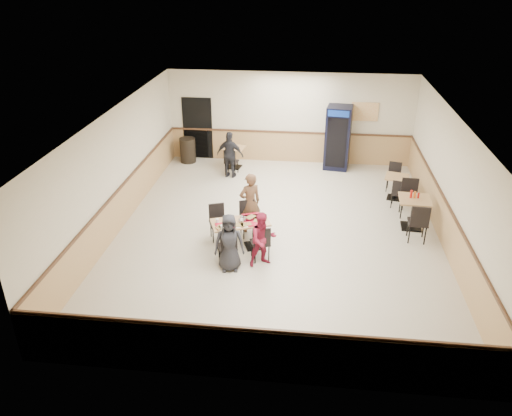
# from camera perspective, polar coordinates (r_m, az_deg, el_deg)

# --- Properties ---
(ground) EXTENTS (10.00, 10.00, 0.00)m
(ground) POSITION_cam_1_polar(r_m,az_deg,el_deg) (12.59, 2.47, -2.74)
(ground) COLOR beige
(ground) RESTS_ON ground
(room_shell) EXTENTS (10.00, 10.00, 10.00)m
(room_shell) POSITION_cam_1_polar(r_m,az_deg,el_deg) (14.66, 10.21, 3.72)
(room_shell) COLOR silver
(room_shell) RESTS_ON ground
(main_table) EXTENTS (1.47, 1.09, 0.71)m
(main_table) POSITION_cam_1_polar(r_m,az_deg,el_deg) (11.67, -1.79, -2.61)
(main_table) COLOR black
(main_table) RESTS_ON ground
(main_chairs) EXTENTS (1.64, 1.86, 0.90)m
(main_chairs) POSITION_cam_1_polar(r_m,az_deg,el_deg) (11.67, -2.02, -2.74)
(main_chairs) COLOR black
(main_chairs) RESTS_ON ground
(diner_woman_left) EXTENTS (0.71, 0.53, 1.33)m
(diner_woman_left) POSITION_cam_1_polar(r_m,az_deg,el_deg) (10.82, -3.08, -3.98)
(diner_woman_left) COLOR black
(diner_woman_left) RESTS_ON ground
(diner_woman_right) EXTENTS (0.78, 0.72, 1.28)m
(diner_woman_right) POSITION_cam_1_polar(r_m,az_deg,el_deg) (10.97, 0.80, -3.61)
(diner_woman_right) COLOR maroon
(diner_woman_right) RESTS_ON ground
(diner_man_opposite) EXTENTS (0.67, 0.61, 1.55)m
(diner_man_opposite) POSITION_cam_1_polar(r_m,az_deg,el_deg) (12.31, -0.69, 0.61)
(diner_man_opposite) COLOR brown
(diner_man_opposite) RESTS_ON ground
(lone_diner) EXTENTS (0.91, 0.51, 1.47)m
(lone_diner) POSITION_cam_1_polar(r_m,az_deg,el_deg) (15.56, -2.98, 6.08)
(lone_diner) COLOR black
(lone_diner) RESTS_ON ground
(tabletop_clutter) EXTENTS (1.18, 1.00, 0.12)m
(tabletop_clutter) POSITION_cam_1_polar(r_m,az_deg,el_deg) (11.52, -1.67, -1.56)
(tabletop_clutter) COLOR #AC0B20
(tabletop_clutter) RESTS_ON main_table
(side_table_near) EXTENTS (0.81, 0.81, 0.81)m
(side_table_near) POSITION_cam_1_polar(r_m,az_deg,el_deg) (13.15, 17.56, -0.05)
(side_table_near) COLOR black
(side_table_near) RESTS_ON ground
(side_table_near_chair_south) EXTENTS (0.51, 0.51, 1.03)m
(side_table_near_chair_south) POSITION_cam_1_polar(r_m,az_deg,el_deg) (12.60, 18.02, -1.47)
(side_table_near_chair_south) COLOR black
(side_table_near_chair_south) RESTS_ON ground
(side_table_near_chair_north) EXTENTS (0.51, 0.51, 1.03)m
(side_table_near_chair_north) POSITION_cam_1_polar(r_m,az_deg,el_deg) (13.74, 17.11, 1.05)
(side_table_near_chair_north) COLOR black
(side_table_near_chair_north) RESTS_ON ground
(side_table_far) EXTENTS (0.77, 0.77, 0.68)m
(side_table_far) POSITION_cam_1_polar(r_m,az_deg,el_deg) (14.71, 15.73, 2.68)
(side_table_far) COLOR black
(side_table_far) RESTS_ON ground
(side_table_far_chair_south) EXTENTS (0.48, 0.48, 0.86)m
(side_table_far_chair_south) POSITION_cam_1_polar(r_m,az_deg,el_deg) (14.23, 16.01, 1.72)
(side_table_far_chair_south) COLOR black
(side_table_far_chair_south) RESTS_ON ground
(side_table_far_chair_north) EXTENTS (0.48, 0.48, 0.86)m
(side_table_far_chair_north) POSITION_cam_1_polar(r_m,az_deg,el_deg) (15.22, 15.45, 3.42)
(side_table_far_chair_north) COLOR black
(side_table_far_chair_north) RESTS_ON ground
(condiment_caddy) EXTENTS (0.23, 0.06, 0.20)m
(condiment_caddy) POSITION_cam_1_polar(r_m,az_deg,el_deg) (13.04, 17.61, 1.47)
(condiment_caddy) COLOR #B5130C
(condiment_caddy) RESTS_ON side_table_near
(back_table) EXTENTS (0.75, 0.75, 0.70)m
(back_table) POSITION_cam_1_polar(r_m,az_deg,el_deg) (16.39, -2.51, 6.16)
(back_table) COLOR black
(back_table) RESTS_ON ground
(back_table_chair_lone) EXTENTS (0.47, 0.47, 0.88)m
(back_table_chair_lone) POSITION_cam_1_polar(r_m,az_deg,el_deg) (15.88, -2.82, 5.39)
(back_table_chair_lone) COLOR black
(back_table_chair_lone) RESTS_ON ground
(pepsi_cooler) EXTENTS (0.87, 0.88, 2.05)m
(pepsi_cooler) POSITION_cam_1_polar(r_m,az_deg,el_deg) (16.41, 9.33, 7.94)
(pepsi_cooler) COLOR black
(pepsi_cooler) RESTS_ON ground
(trash_bin) EXTENTS (0.52, 0.52, 0.82)m
(trash_bin) POSITION_cam_1_polar(r_m,az_deg,el_deg) (17.04, -7.81, 6.56)
(trash_bin) COLOR black
(trash_bin) RESTS_ON ground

